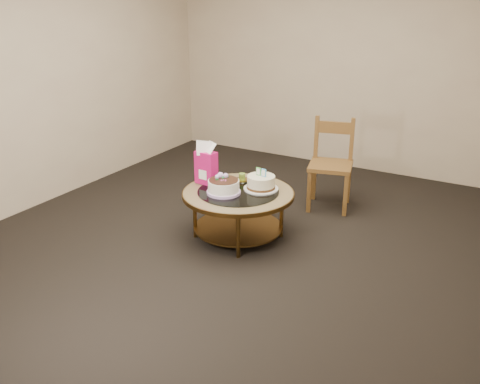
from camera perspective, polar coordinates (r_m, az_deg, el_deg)
The scene contains 8 objects.
ground at distance 5.02m, azimuth -0.19°, elevation -4.78°, with size 5.00×5.00×0.00m, color black.
room_walls at distance 4.55m, azimuth -0.22°, elevation 12.91°, with size 4.52×5.02×2.61m.
coffee_table at distance 4.86m, azimuth -0.20°, elevation -0.78°, with size 1.02×1.02×0.46m.
decorated_cake at distance 4.77m, azimuth -1.76°, elevation 0.52°, with size 0.31×0.31×0.18m.
cream_cake at distance 4.86m, azimuth 2.25°, elevation 0.99°, with size 0.32×0.32×0.20m.
gift_bag at distance 4.97m, azimuth -3.64°, elevation 3.08°, with size 0.21×0.16×0.40m.
pillar_candle at distance 5.06m, azimuth 0.21°, elevation 1.44°, with size 0.12×0.12×0.09m.
dining_chair at distance 5.62m, azimuth 9.69°, elevation 3.01°, with size 0.52×0.52×0.93m.
Camera 1 is at (2.25, -3.90, 2.22)m, focal length 40.00 mm.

